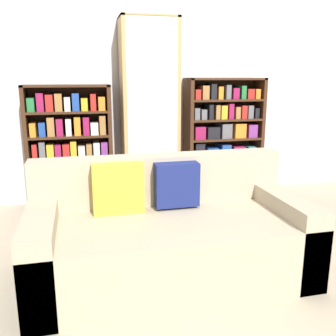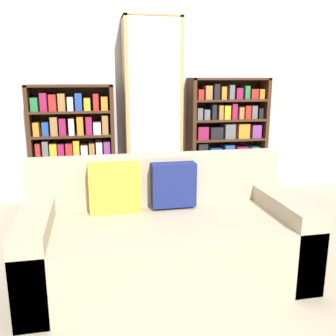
{
  "view_description": "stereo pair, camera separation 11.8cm",
  "coord_description": "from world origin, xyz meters",
  "px_view_note": "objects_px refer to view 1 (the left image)",
  "views": [
    {
      "loc": [
        -0.65,
        -1.94,
        1.39
      ],
      "look_at": [
        0.13,
        1.28,
        0.59
      ],
      "focal_mm": 40.0,
      "sensor_mm": 36.0,
      "label": 1
    },
    {
      "loc": [
        -0.54,
        -1.97,
        1.39
      ],
      "look_at": [
        0.13,
        1.28,
        0.59
      ],
      "focal_mm": 40.0,
      "sensor_mm": 36.0,
      "label": 2
    }
  ],
  "objects_px": {
    "bookshelf_left": "(70,149)",
    "display_cabinet": "(150,114)",
    "couch": "(168,236)",
    "wine_bottle": "(188,195)",
    "bookshelf_right": "(223,140)"
  },
  "relations": [
    {
      "from": "display_cabinet",
      "to": "wine_bottle",
      "type": "relative_size",
      "value": 5.08
    },
    {
      "from": "bookshelf_left",
      "to": "bookshelf_right",
      "type": "relative_size",
      "value": 0.95
    },
    {
      "from": "bookshelf_right",
      "to": "wine_bottle",
      "type": "distance_m",
      "value": 0.86
    },
    {
      "from": "wine_bottle",
      "to": "bookshelf_left",
      "type": "bearing_deg",
      "value": 161.05
    },
    {
      "from": "display_cabinet",
      "to": "bookshelf_right",
      "type": "bearing_deg",
      "value": 1.04
    },
    {
      "from": "bookshelf_left",
      "to": "couch",
      "type": "bearing_deg",
      "value": -68.26
    },
    {
      "from": "bookshelf_right",
      "to": "wine_bottle",
      "type": "xyz_separation_m",
      "value": [
        -0.55,
        -0.41,
        -0.51
      ]
    },
    {
      "from": "bookshelf_left",
      "to": "bookshelf_right",
      "type": "height_order",
      "value": "bookshelf_right"
    },
    {
      "from": "bookshelf_left",
      "to": "wine_bottle",
      "type": "relative_size",
      "value": 3.33
    },
    {
      "from": "bookshelf_right",
      "to": "wine_bottle",
      "type": "bearing_deg",
      "value": -143.03
    },
    {
      "from": "display_cabinet",
      "to": "couch",
      "type": "bearing_deg",
      "value": -96.56
    },
    {
      "from": "bookshelf_left",
      "to": "display_cabinet",
      "type": "relative_size",
      "value": 0.66
    },
    {
      "from": "couch",
      "to": "bookshelf_right",
      "type": "bearing_deg",
      "value": 57.7
    },
    {
      "from": "couch",
      "to": "bookshelf_left",
      "type": "xyz_separation_m",
      "value": [
        -0.68,
        1.7,
        0.35
      ]
    },
    {
      "from": "couch",
      "to": "wine_bottle",
      "type": "height_order",
      "value": "couch"
    }
  ]
}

